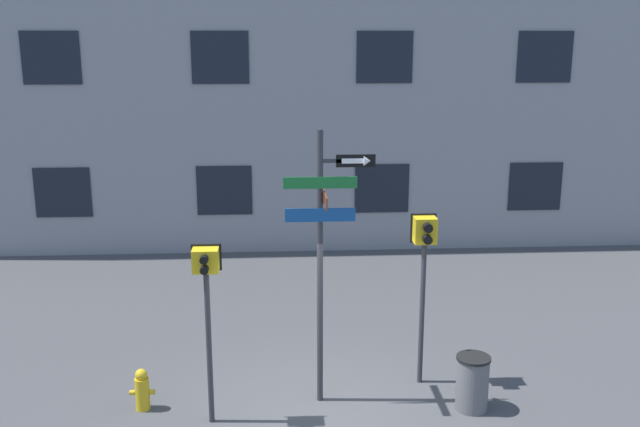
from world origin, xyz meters
TOP-DOWN VIEW (x-y plane):
  - ground_plane at (0.00, 0.00)m, footprint 60.00×60.00m
  - street_sign_pole at (-0.01, 0.56)m, footprint 1.31×0.95m
  - pedestrian_signal_left at (-1.66, 0.04)m, footprint 0.42×0.40m
  - pedestrian_signal_right at (1.57, 1.05)m, footprint 0.40×0.40m
  - fire_hydrant at (-2.72, 0.45)m, footprint 0.37×0.21m
  - trash_bin at (2.17, 0.16)m, footprint 0.51×0.51m

SIDE VIEW (x-z plane):
  - ground_plane at x=0.00m, z-range 0.00..0.00m
  - fire_hydrant at x=-2.72m, z-range -0.01..0.64m
  - trash_bin at x=2.17m, z-range 0.00..0.84m
  - pedestrian_signal_left at x=-1.66m, z-range 0.75..3.38m
  - pedestrian_signal_right at x=1.57m, z-range 0.80..3.57m
  - street_sign_pole at x=-0.01m, z-range 0.41..4.57m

